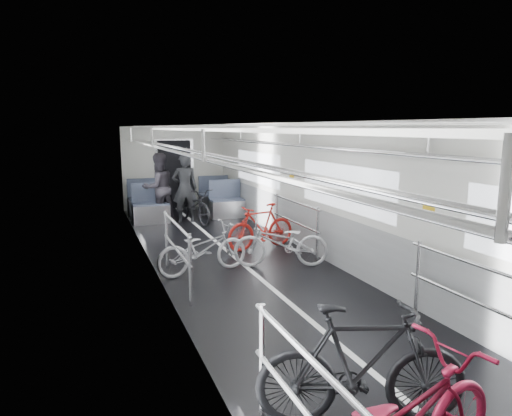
% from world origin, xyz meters
% --- Properties ---
extents(car_shell, '(3.02, 14.01, 2.41)m').
position_xyz_m(car_shell, '(0.00, 1.78, 1.13)').
color(car_shell, black).
rests_on(car_shell, ground).
extents(bike_left_mid, '(1.77, 1.01, 1.02)m').
position_xyz_m(bike_left_mid, '(-0.56, -3.64, 0.51)').
color(bike_left_mid, black).
rests_on(bike_left_mid, floor).
extents(bike_left_far, '(1.65, 0.81, 0.83)m').
position_xyz_m(bike_left_far, '(-0.78, 0.62, 0.41)').
color(bike_left_far, '#BAB9BF').
rests_on(bike_left_far, floor).
extents(bike_right_mid, '(1.72, 1.06, 0.85)m').
position_xyz_m(bike_right_mid, '(0.57, 0.48, 0.43)').
color(bike_right_mid, '#B5B5BA').
rests_on(bike_right_mid, floor).
extents(bike_right_far, '(1.55, 0.69, 0.90)m').
position_xyz_m(bike_right_far, '(0.68, 1.71, 0.45)').
color(bike_right_far, red).
rests_on(bike_right_far, floor).
extents(bike_aisle, '(0.98, 1.77, 0.88)m').
position_xyz_m(bike_aisle, '(0.02, 4.67, 0.44)').
color(bike_aisle, black).
rests_on(bike_aisle, floor).
extents(person_standing, '(0.65, 0.44, 1.73)m').
position_xyz_m(person_standing, '(-0.17, 4.77, 0.87)').
color(person_standing, black).
rests_on(person_standing, floor).
extents(person_seated, '(1.01, 0.89, 1.75)m').
position_xyz_m(person_seated, '(-0.78, 5.09, 0.87)').
color(person_seated, '#2A262D').
rests_on(person_seated, floor).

